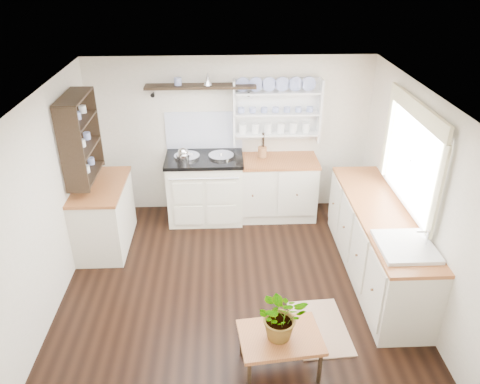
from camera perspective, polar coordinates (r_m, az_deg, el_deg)
name	(u,v)px	position (r m, az deg, el deg)	size (l,w,h in m)	color
floor	(235,282)	(5.74, -0.58, -10.95)	(4.00, 3.80, 0.01)	black
wall_back	(231,136)	(6.83, -1.16, 6.82)	(4.00, 0.02, 2.30)	beige
wall_right	(415,195)	(5.53, 20.56, -0.35)	(0.02, 3.80, 2.30)	beige
wall_left	(49,203)	(5.43, -22.25, -1.19)	(0.02, 3.80, 2.30)	beige
ceiling	(234,96)	(4.66, -0.72, 11.68)	(4.00, 3.80, 0.01)	white
window	(412,155)	(5.46, 20.22, 4.22)	(0.08, 1.55, 1.22)	white
aga_cooker	(205,187)	(6.80, -4.25, 0.59)	(1.09, 0.75, 1.00)	white
back_cabinets	(272,187)	(6.88, 3.96, 0.61)	(1.27, 0.63, 0.90)	beige
right_cabinets	(377,243)	(5.84, 16.37, -5.93)	(0.62, 2.43, 0.90)	beige
belfast_sink	(404,256)	(5.08, 19.35, -7.38)	(0.55, 0.60, 0.45)	white
left_cabinets	(104,215)	(6.42, -16.25, -2.66)	(0.62, 1.13, 0.90)	beige
plate_rack	(276,109)	(6.70, 4.46, 10.02)	(1.20, 0.22, 0.90)	white
high_shelf	(201,87)	(6.48, -4.83, 12.63)	(1.50, 0.29, 0.16)	black
left_shelving	(80,137)	(6.00, -18.92, 6.35)	(0.28, 0.80, 1.05)	black
kettle	(183,156)	(6.47, -6.93, 4.39)	(0.19, 0.19, 0.23)	silver
utensil_crock	(262,152)	(6.71, 2.73, 4.89)	(0.13, 0.13, 0.15)	#915D35
center_table	(280,339)	(4.56, 4.93, -17.48)	(0.81, 0.62, 0.41)	brown
potted_plant	(282,315)	(4.35, 5.09, -14.74)	(0.45, 0.39, 0.50)	#3F7233
floor_rug	(320,328)	(5.23, 9.70, -15.98)	(0.55, 0.85, 0.02)	#906D54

